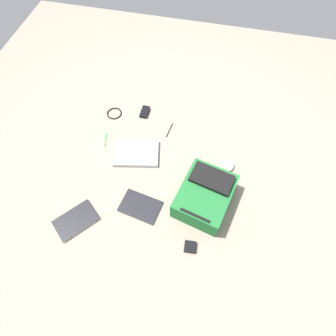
# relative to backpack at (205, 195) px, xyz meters

# --- Properties ---
(ground_plane) EXTENTS (3.81, 3.81, 0.00)m
(ground_plane) POSITION_rel_backpack_xyz_m (0.31, -0.15, -0.09)
(ground_plane) COLOR gray
(backpack) EXTENTS (0.41, 0.47, 0.20)m
(backpack) POSITION_rel_backpack_xyz_m (0.00, 0.00, 0.00)
(backpack) COLOR #1E662D
(backpack) RESTS_ON ground_plane
(laptop) EXTENTS (0.38, 0.30, 0.03)m
(laptop) POSITION_rel_backpack_xyz_m (0.56, -0.27, -0.07)
(laptop) COLOR #929296
(laptop) RESTS_ON ground_plane
(book_manual) EXTENTS (0.30, 0.22, 0.01)m
(book_manual) POSITION_rel_backpack_xyz_m (0.42, 0.14, -0.08)
(book_manual) COLOR silver
(book_manual) RESTS_ON ground_plane
(book_comic) EXTENTS (0.31, 0.32, 0.02)m
(book_comic) POSITION_rel_backpack_xyz_m (0.81, 0.33, -0.08)
(book_comic) COLOR silver
(book_comic) RESTS_ON ground_plane
(computer_mouse) EXTENTS (0.07, 0.11, 0.04)m
(computer_mouse) POSITION_rel_backpack_xyz_m (-0.14, -0.32, -0.07)
(computer_mouse) COLOR silver
(computer_mouse) RESTS_ON ground_plane
(cable_coil) EXTENTS (0.13, 0.13, 0.01)m
(cable_coil) POSITION_rel_backpack_xyz_m (0.86, -0.62, -0.08)
(cable_coil) COLOR black
(cable_coil) RESTS_ON ground_plane
(power_brick) EXTENTS (0.06, 0.12, 0.03)m
(power_brick) POSITION_rel_backpack_xyz_m (0.61, -0.68, -0.08)
(power_brick) COLOR black
(power_brick) RESTS_ON ground_plane
(pen_black) EXTENTS (0.03, 0.15, 0.01)m
(pen_black) POSITION_rel_backpack_xyz_m (0.37, -0.55, -0.09)
(pen_black) COLOR black
(pen_black) RESTS_ON ground_plane
(pen_blue) EXTENTS (0.04, 0.13, 0.01)m
(pen_blue) POSITION_rel_backpack_xyz_m (0.84, -0.34, -0.09)
(pen_blue) COLOR #198C33
(pen_blue) RESTS_ON ground_plane
(earbud_pouch) EXTENTS (0.08, 0.08, 0.03)m
(earbud_pouch) POSITION_rel_backpack_xyz_m (0.03, 0.34, -0.08)
(earbud_pouch) COLOR black
(earbud_pouch) RESTS_ON ground_plane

